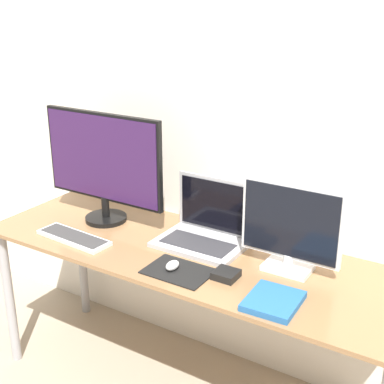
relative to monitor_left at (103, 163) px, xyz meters
The scene contains 10 objects.
wall_back 0.64m from the monitor_left, 31.06° to the left, with size 7.00×0.05×2.50m.
desk 0.62m from the monitor_left, ahead, with size 1.82×0.60×0.71m.
monitor_left is the anchor object (origin of this frame).
monitor_right 0.90m from the monitor_left, ahead, with size 0.39×0.12×0.34m.
laptop 0.55m from the monitor_left, ahead, with size 0.36×0.26×0.26m.
keyboard 0.35m from the monitor_left, 85.69° to the right, with size 0.36×0.14×0.02m.
mousepad 0.66m from the monitor_left, 23.00° to the right, with size 0.25×0.18×0.00m.
mouse 0.63m from the monitor_left, 24.32° to the right, with size 0.04×0.07×0.03m.
book 1.01m from the monitor_left, 14.95° to the right, with size 0.18×0.20×0.02m.
power_brick 0.79m from the monitor_left, 14.01° to the right, with size 0.09×0.09×0.03m.
Camera 1 is at (1.04, -1.35, 1.69)m, focal length 50.00 mm.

